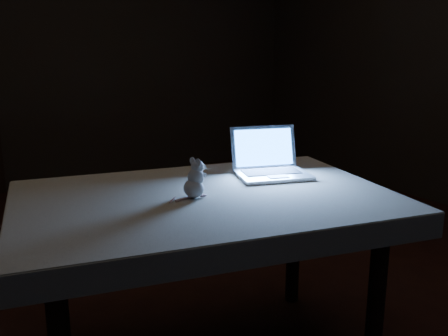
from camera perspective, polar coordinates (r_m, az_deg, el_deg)
floor at (r=2.53m, az=-0.86°, el=-14.45°), size 5.00×5.00×0.00m
back_wall at (r=4.55m, az=-18.03°, el=14.48°), size 4.50×0.04×2.60m
table at (r=1.92m, az=-2.04°, el=-12.86°), size 1.39×1.04×0.67m
tablecloth at (r=1.83m, az=-1.53°, el=-4.20°), size 1.51×1.19×0.09m
laptop at (r=2.03m, az=5.70°, el=1.64°), size 0.35×0.33×0.19m
plush_mouse at (r=1.75m, az=-3.49°, el=-1.19°), size 0.12×0.12×0.14m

